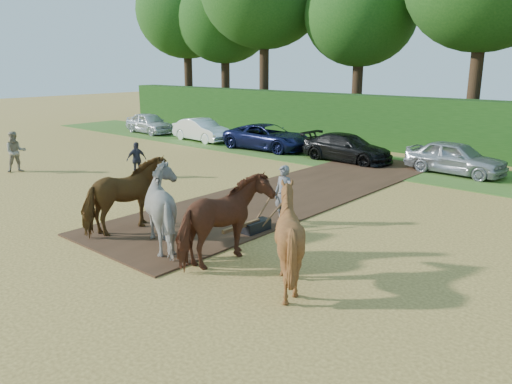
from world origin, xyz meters
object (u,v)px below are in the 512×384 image
object	(u,v)px
spectator_far	(136,160)
parked_cars	(397,153)
plough_team	(200,214)
spectator_near	(16,152)

from	to	relation	value
spectator_far	parked_cars	bearing A→B (deg)	-27.84
spectator_far	plough_team	xyz separation A→B (m)	(8.74, -4.33, 0.32)
spectator_near	plough_team	distance (m)	13.80
plough_team	parked_cars	world-z (taller)	plough_team
parked_cars	plough_team	bearing A→B (deg)	-85.33
spectator_far	parked_cars	size ratio (longest dim) A/B	0.04
spectator_far	parked_cars	xyz separation A→B (m)	(7.64, 9.19, -0.06)
spectator_near	spectator_far	xyz separation A→B (m)	(4.99, 2.97, -0.16)
spectator_far	parked_cars	world-z (taller)	spectator_far
spectator_far	plough_team	size ratio (longest dim) A/B	0.22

